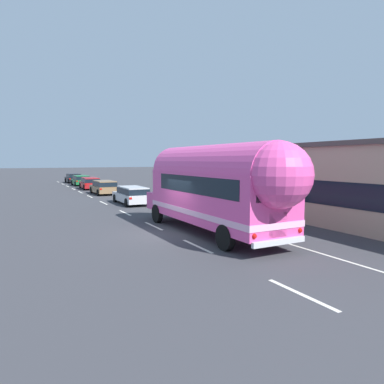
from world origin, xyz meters
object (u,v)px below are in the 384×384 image
object	(u,v)px
painted_bus	(218,185)
car_fifth	(73,178)
car_fourth	(81,180)
car_second	(104,186)
car_third	(90,182)
car_lead	(132,194)

from	to	relation	value
painted_bus	car_fifth	world-z (taller)	painted_bus
car_fifth	car_fourth	bearing A→B (deg)	-89.96
car_second	car_fourth	distance (m)	13.43
car_second	car_third	world-z (taller)	same
car_fourth	car_fifth	bearing A→B (deg)	90.04
car_lead	car_second	xyz separation A→B (m)	(-0.06, 8.87, -0.00)
car_lead	car_fourth	size ratio (longest dim) A/B	1.11
car_third	car_fourth	size ratio (longest dim) A/B	1.11
car_fourth	car_fifth	size ratio (longest dim) A/B	0.96
car_lead	painted_bus	bearing A→B (deg)	-90.11
painted_bus	car_second	size ratio (longest dim) A/B	2.46
car_lead	car_fifth	size ratio (longest dim) A/B	1.06
car_second	car_lead	bearing A→B (deg)	-89.63
car_lead	car_fourth	world-z (taller)	same
car_third	painted_bus	bearing A→B (deg)	-89.93
car_third	car_fifth	xyz separation A→B (m)	(0.07, 12.82, -0.01)
painted_bus	car_third	bearing A→B (deg)	90.07
car_second	car_third	bearing A→B (deg)	90.00
painted_bus	car_third	world-z (taller)	painted_bus
painted_bus	car_fourth	xyz separation A→B (m)	(0.04, 34.98, -1.51)
car_lead	car_third	size ratio (longest dim) A/B	1.00
car_fourth	car_third	bearing A→B (deg)	-90.67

